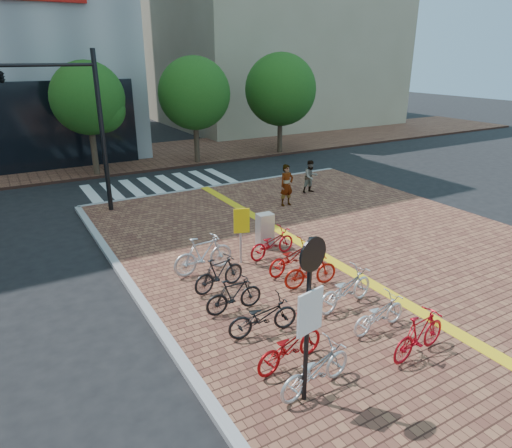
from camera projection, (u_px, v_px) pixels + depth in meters
ground at (322, 311)px, 11.98m from camera, size 120.00×120.00×0.00m
kerb_north at (223, 186)px, 23.08m from camera, size 14.00×0.25×0.15m
far_sidewalk at (117, 159)px, 28.96m from camera, size 70.00×8.00×0.15m
building_beige at (269, 24)px, 43.23m from camera, size 20.00×18.00×18.00m
crosswalk at (162, 185)px, 23.55m from camera, size 7.50×4.00×0.01m
street_trees at (211, 94)px, 27.05m from camera, size 16.20×4.60×6.35m
bike_0 at (315, 369)px, 8.83m from camera, size 1.87×0.86×0.94m
bike_1 at (290, 346)px, 9.54m from camera, size 1.86×0.90×0.94m
bike_2 at (263, 316)px, 10.63m from camera, size 1.80×0.80×0.91m
bike_3 at (234, 295)px, 11.55m from camera, size 1.56×0.50×0.93m
bike_4 at (219, 273)px, 12.64m from camera, size 1.69×0.74×0.98m
bike_5 at (203, 254)px, 13.62m from camera, size 1.96×0.65×1.16m
bike_6 at (419, 334)px, 9.84m from camera, size 1.77×0.68×1.03m
bike_7 at (379, 314)px, 10.79m from camera, size 1.66×0.67×0.86m
bike_8 at (345, 289)px, 11.76m from camera, size 2.02×0.96×1.02m
bike_9 at (311, 271)px, 12.80m from camera, size 1.68×0.68×0.98m
bike_10 at (292, 257)px, 13.66m from camera, size 1.88×0.89×0.95m
bike_11 at (272, 243)px, 14.73m from camera, size 1.83×0.86×0.93m
pedestrian_a at (287, 185)px, 19.62m from camera, size 0.68×0.47×1.81m
pedestrian_b at (311, 177)px, 21.51m from camera, size 0.76×0.60×1.55m
utility_box at (265, 230)px, 15.46m from camera, size 0.55×0.41×1.18m
yellow_sign at (241, 226)px, 13.97m from camera, size 0.48×0.21×1.81m
notice_sign at (310, 303)px, 7.96m from camera, size 0.62×0.20×3.37m
traffic_light_pole at (58, 104)px, 17.11m from camera, size 3.44×1.33×6.41m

